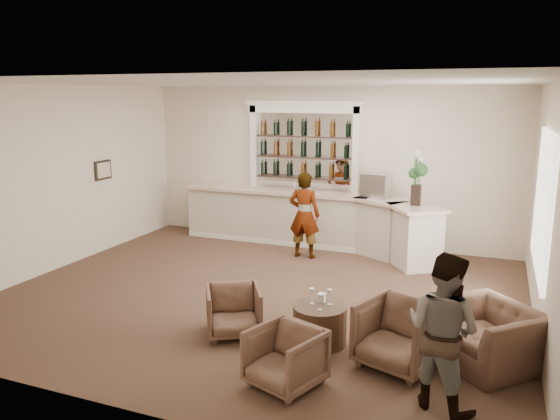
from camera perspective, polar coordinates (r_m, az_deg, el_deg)
The scene contains 19 objects.
ground at distance 8.83m, azimuth -2.00°, elevation -8.78°, with size 8.00×8.00×0.00m, color brown.
room_shell at distance 8.88m, azimuth 0.71°, elevation 6.88°, with size 8.04×7.02×3.32m.
bar_counter at distance 11.40m, azimuth 3.29°, elevation -0.99°, with size 5.72×1.80×1.14m.
back_bar_alcove at distance 11.66m, azimuth 2.45°, elevation 6.57°, with size 2.64×0.25×3.00m.
cocktail_table at distance 7.14m, azimuth 4.17°, elevation -11.83°, with size 0.69×0.69×0.50m, color #4B3020.
sommelier at distance 10.57m, azimuth 2.56°, elevation -0.53°, with size 0.61×0.40×1.69m, color gray.
guest at distance 5.80m, azimuth 16.66°, elevation -12.04°, with size 0.79×0.62×1.63m, color gray.
armchair_left at distance 7.35m, azimuth -4.87°, elevation -10.48°, with size 0.70×0.72×0.65m, color brown.
armchair_center at distance 6.13m, azimuth 0.55°, elevation -15.19°, with size 0.70×0.73×0.66m, color brown.
armchair_right at distance 6.65m, azimuth 12.36°, elevation -12.59°, with size 0.84×0.87×0.79m, color brown.
armchair_far at distance 6.99m, azimuth 20.87°, elevation -12.19°, with size 1.10×0.96×0.71m, color brown.
espresso_machine at distance 10.97m, azimuth 10.03°, elevation 2.58°, with size 0.53×0.45×0.47m, color #B7B7BC.
flower_vase at distance 10.23m, azimuth 14.12°, elevation 3.59°, with size 0.26×0.26×0.99m.
wine_glass_bar_left at distance 11.29m, azimuth 3.19°, elevation 2.36°, with size 0.07×0.07×0.21m, color white, non-canonical shape.
wine_glass_bar_right at distance 11.38m, azimuth 1.53°, elevation 2.45°, with size 0.07×0.07×0.21m, color white, non-canonical shape.
wine_glass_tbl_a at distance 7.06m, azimuth 3.35°, elevation -8.97°, with size 0.07×0.07×0.21m, color white, non-canonical shape.
wine_glass_tbl_b at distance 7.05m, azimuth 5.20°, elevation -9.05°, with size 0.07×0.07×0.21m, color white, non-canonical shape.
wine_glass_tbl_c at distance 6.87m, azimuth 4.21°, elevation -9.58°, with size 0.07×0.07×0.21m, color white, non-canonical shape.
napkin_holder at distance 7.15m, azimuth 4.40°, elevation -9.11°, with size 0.08×0.08×0.12m, color silver.
Camera 1 is at (3.34, -7.55, 3.12)m, focal length 35.00 mm.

